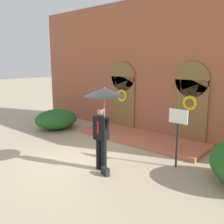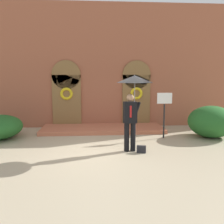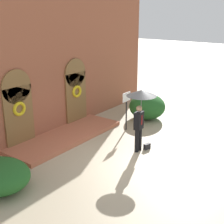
# 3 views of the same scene
# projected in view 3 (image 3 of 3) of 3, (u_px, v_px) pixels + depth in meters

# --- Properties ---
(ground_plane) EXTENTS (80.00, 80.00, 0.00)m
(ground_plane) POSITION_uv_depth(u_px,v_px,m) (127.00, 158.00, 11.31)
(ground_plane) COLOR tan
(building_facade) EXTENTS (14.00, 2.30, 5.60)m
(building_facade) POSITION_uv_depth(u_px,v_px,m) (44.00, 72.00, 12.79)
(building_facade) COLOR #9E563D
(building_facade) RESTS_ON ground
(person_with_umbrella) EXTENTS (1.10, 1.10, 2.36)m
(person_with_umbrella) POSITION_uv_depth(u_px,v_px,m) (141.00, 102.00, 11.34)
(person_with_umbrella) COLOR black
(person_with_umbrella) RESTS_ON ground
(handbag) EXTENTS (0.30, 0.19, 0.22)m
(handbag) POSITION_uv_depth(u_px,v_px,m) (147.00, 146.00, 11.98)
(handbag) COLOR black
(handbag) RESTS_ON ground
(sign_post) EXTENTS (0.56, 0.06, 1.72)m
(sign_post) POSITION_uv_depth(u_px,v_px,m) (126.00, 105.00, 13.55)
(sign_post) COLOR black
(sign_post) RESTS_ON ground
(shrub_right) EXTENTS (1.77, 1.75, 1.21)m
(shrub_right) POSITION_uv_depth(u_px,v_px,m) (147.00, 107.00, 15.17)
(shrub_right) COLOR #235B23
(shrub_right) RESTS_ON ground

